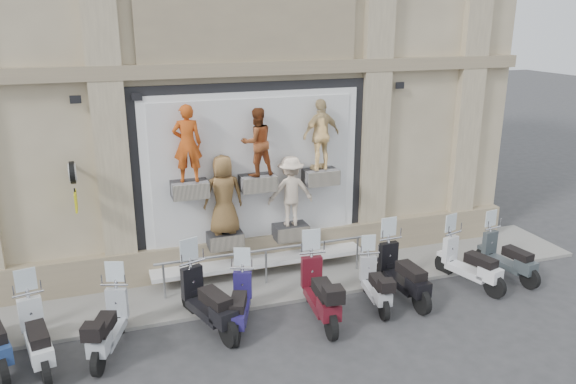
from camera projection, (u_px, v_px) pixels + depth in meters
name	position (u px, v px, depth m)	size (l,w,h in m)	color
ground	(296.00, 329.00, 11.15)	(90.00, 90.00, 0.00)	#323234
sidewalk	(265.00, 282.00, 13.04)	(16.00, 2.20, 0.08)	gray
building	(212.00, 14.00, 15.67)	(14.00, 8.60, 12.00)	#C1B08D
shop_vitrine	(258.00, 179.00, 12.94)	(5.60, 0.83, 4.30)	black
guard_rail	(266.00, 267.00, 12.82)	(5.06, 0.10, 0.93)	#9EA0A5
clock_sign_bracket	(73.00, 179.00, 11.32)	(0.10, 0.80, 1.02)	black
scooter_b	(35.00, 324.00, 9.80)	(0.58, 1.97, 1.60)	silver
scooter_c	(108.00, 315.00, 10.18)	(0.55, 1.90, 1.54)	#999EA6
scooter_d	(207.00, 290.00, 10.93)	(0.61, 2.10, 1.71)	black
scooter_e	(240.00, 294.00, 11.03)	(0.53, 1.80, 1.46)	#1E1750
scooter_f	(320.00, 281.00, 11.29)	(0.61, 2.11, 1.71)	#4B0D16
scooter_g	(375.00, 275.00, 11.90)	(0.50, 1.72, 1.40)	#9FA1A6
scooter_h	(404.00, 263.00, 12.16)	(0.60, 2.04, 1.66)	black
scooter_i	(471.00, 254.00, 12.74)	(0.56, 1.92, 1.56)	silver
scooter_j	(509.00, 248.00, 13.17)	(0.54, 1.85, 1.50)	#30383B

